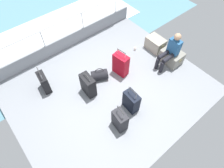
{
  "coord_description": "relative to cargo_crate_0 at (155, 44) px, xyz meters",
  "views": [
    {
      "loc": [
        2.44,
        -1.89,
        4.45
      ],
      "look_at": [
        0.08,
        0.05,
        0.25
      ],
      "focal_mm": 30.83,
      "sensor_mm": 36.0,
      "label": 1
    }
  ],
  "objects": [
    {
      "name": "cargo_crate_0",
      "position": [
        0.0,
        0.0,
        0.0
      ],
      "size": [
        0.61,
        0.41,
        0.4
      ],
      "color": "#9E9989",
      "rests_on": "ground_plane"
    },
    {
      "name": "suitcase_1",
      "position": [
        0.06,
        -1.54,
        0.14
      ],
      "size": [
        0.48,
        0.31,
        0.87
      ],
      "color": "#B70C1E",
      "rests_on": "ground_plane"
    },
    {
      "name": "suitcase_2",
      "position": [
        0.05,
        -2.67,
        0.11
      ],
      "size": [
        0.46,
        0.26,
        0.73
      ],
      "color": "black",
      "rests_on": "ground_plane"
    },
    {
      "name": "gunwale_port",
      "position": [
        -1.87,
        -2.18,
        0.02
      ],
      "size": [
        0.06,
        5.2,
        0.45
      ],
      "primitive_type": "cube",
      "color": "gray",
      "rests_on": "ground_plane"
    },
    {
      "name": "suitcase_3",
      "position": [
        1.33,
        -2.67,
        0.08
      ],
      "size": [
        0.4,
        0.28,
        0.79
      ],
      "color": "black",
      "rests_on": "ground_plane"
    },
    {
      "name": "suitcase_0",
      "position": [
        -0.81,
        -3.53,
        0.08
      ],
      "size": [
        0.45,
        0.25,
        0.77
      ],
      "color": "black",
      "rests_on": "ground_plane"
    },
    {
      "name": "paper_cup",
      "position": [
        -0.35,
        -0.54,
        -0.15
      ],
      "size": [
        0.08,
        0.08,
        0.1
      ],
      "primitive_type": "cylinder",
      "color": "white",
      "rests_on": "ground_plane"
    },
    {
      "name": "cargo_crate_1",
      "position": [
        0.72,
        -0.05,
        -0.0
      ],
      "size": [
        0.65,
        0.48,
        0.4
      ],
      "color": "gray",
      "rests_on": "ground_plane"
    },
    {
      "name": "railing_port",
      "position": [
        -1.87,
        -2.18,
        0.58
      ],
      "size": [
        0.04,
        4.2,
        1.02
      ],
      "color": "silver",
      "rests_on": "ground_plane"
    },
    {
      "name": "passenger_seated",
      "position": [
        0.72,
        -0.23,
        0.38
      ],
      "size": [
        0.34,
        0.66,
        1.1
      ],
      "color": "#26598C",
      "rests_on": "ground_plane"
    },
    {
      "name": "suitcase_4",
      "position": [
        1.13,
        -2.12,
        0.09
      ],
      "size": [
        0.42,
        0.26,
        0.77
      ],
      "color": "black",
      "rests_on": "ground_plane"
    },
    {
      "name": "sea_wake",
      "position": [
        -3.3,
        -2.18,
        -0.54
      ],
      "size": [
        12.0,
        12.0,
        0.01
      ],
      "color": "#598C9E",
      "rests_on": "ground_plane"
    },
    {
      "name": "ground_plane",
      "position": [
        0.3,
        -2.18,
        -0.23
      ],
      "size": [
        4.4,
        5.2,
        0.06
      ],
      "primitive_type": "cube",
      "color": "gray"
    },
    {
      "name": "duffel_bag",
      "position": [
        -0.15,
        -2.16,
        -0.05
      ],
      "size": [
        0.46,
        0.54,
        0.43
      ],
      "color": "black",
      "rests_on": "ground_plane"
    }
  ]
}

